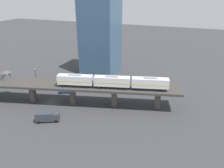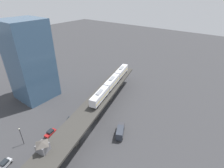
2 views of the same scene
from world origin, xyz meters
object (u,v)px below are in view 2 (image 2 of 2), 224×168
delivery_truck (120,131)px  subway_train (112,82)px  street_car_silver (4,164)px  signal_hut (42,146)px  street_lamp (21,135)px  office_tower (30,61)px  street_car_red (50,133)px  street_car_blue (70,120)px

delivery_truck → subway_train: bearing=-45.2°
street_car_silver → signal_hut: bearing=-146.4°
street_lamp → office_tower: (23.97, -20.59, 13.89)m
street_car_red → street_car_silver: same height
street_car_red → street_lamp: bearing=65.7°
subway_train → street_lamp: subway_train is taller
subway_train → street_car_blue: (4.20, 22.19, -9.12)m
signal_hut → street_lamp: signal_hut is taller
street_car_blue → street_car_silver: 24.63m
delivery_truck → street_lamp: size_ratio=1.07×
signal_hut → delivery_truck: size_ratio=0.53×
street_lamp → office_tower: office_tower is taller
delivery_truck → office_tower: 50.44m
signal_hut → street_car_red: 16.37m
street_car_red → subway_train: bearing=-98.3°
street_lamp → office_tower: 34.52m
street_car_silver → subway_train: bearing=-95.4°
subway_train → street_car_red: size_ratio=7.91×
street_car_blue → street_lamp: bearing=76.7°
subway_train → signal_hut: subway_train is taller
office_tower → street_car_silver: bearing=134.2°
subway_train → office_tower: office_tower is taller
street_car_silver → street_lamp: street_lamp is taller
street_car_blue → street_lamp: size_ratio=0.68×
subway_train → delivery_truck: bearing=134.8°
street_car_silver → office_tower: size_ratio=0.13×
street_car_red → delivery_truck: (-20.05, -15.15, 0.82)m
signal_hut → street_car_silver: size_ratio=0.83×
street_lamp → street_car_silver: bearing=115.4°
street_lamp → street_car_red: bearing=-114.3°
street_car_blue → street_car_silver: size_ratio=1.00×
street_car_red → office_tower: office_tower is taller
subway_train → street_car_silver: subway_train is taller
subway_train → signal_hut: bearing=99.4°
delivery_truck → street_car_red: bearing=37.1°
street_car_blue → office_tower: size_ratio=0.13×
signal_hut → street_car_blue: size_ratio=0.83×
street_car_red → street_car_silver: (-0.09, 15.99, 0.00)m
subway_train → office_tower: (32.11, 18.34, 7.95)m
street_car_blue → signal_hut: bearing=121.7°
signal_hut → delivery_truck: (-9.03, -23.89, -7.55)m
street_car_blue → office_tower: (27.91, -3.85, 17.06)m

